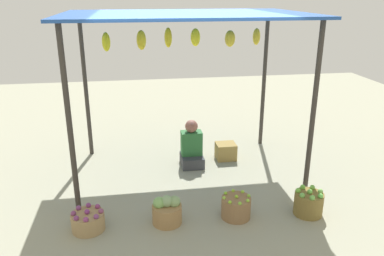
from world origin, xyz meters
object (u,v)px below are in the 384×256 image
(vendor_person, at_px, (192,148))
(basket_purple_onions, at_px, (88,221))
(basket_cabbages, at_px, (167,211))
(wooden_crate_near_vendor, at_px, (226,151))
(basket_limes, at_px, (236,207))
(basket_green_apples, at_px, (308,203))

(vendor_person, distance_m, basket_purple_onions, 2.27)
(basket_cabbages, distance_m, wooden_crate_near_vendor, 2.17)
(vendor_person, height_order, basket_limes, vendor_person)
(basket_green_apples, xyz_separation_m, wooden_crate_near_vendor, (-0.64, 1.89, -0.02))
(basket_purple_onions, height_order, wooden_crate_near_vendor, wooden_crate_near_vendor)
(basket_purple_onions, relative_size, basket_cabbages, 1.05)
(basket_cabbages, bearing_deg, wooden_crate_near_vendor, 56.40)
(basket_limes, xyz_separation_m, basket_green_apples, (0.95, -0.08, 0.02))
(vendor_person, xyz_separation_m, basket_cabbages, (-0.58, -1.66, -0.14))
(basket_limes, height_order, wooden_crate_near_vendor, basket_limes)
(basket_purple_onions, height_order, basket_green_apples, basket_green_apples)
(vendor_person, relative_size, basket_limes, 2.07)
(vendor_person, distance_m, basket_limes, 1.71)
(basket_green_apples, bearing_deg, basket_limes, 175.33)
(basket_purple_onions, xyz_separation_m, basket_green_apples, (2.81, -0.09, 0.04))
(basket_purple_onions, distance_m, basket_limes, 1.86)
(basket_limes, bearing_deg, basket_purple_onions, 179.48)
(vendor_person, bearing_deg, basket_green_apples, -54.15)
(vendor_person, height_order, basket_green_apples, vendor_person)
(vendor_person, bearing_deg, wooden_crate_near_vendor, 12.97)
(basket_purple_onions, height_order, basket_limes, basket_limes)
(basket_green_apples, distance_m, wooden_crate_near_vendor, 2.00)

